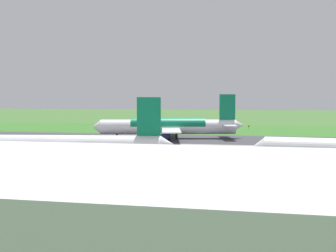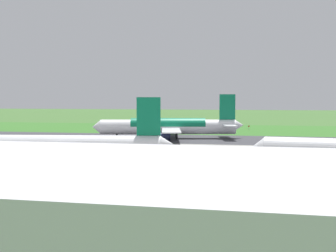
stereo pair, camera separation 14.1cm
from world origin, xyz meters
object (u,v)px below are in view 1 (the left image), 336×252
at_px(no_stopping_sign, 249,128).
at_px(terminal_building, 61,243).
at_px(service_truck_fuel, 20,140).
at_px(airliner_parked_mid, 62,145).
at_px(traffic_cone_orange, 232,130).
at_px(airliner_main, 169,126).

bearing_deg(no_stopping_sign, terminal_building, 87.04).
bearing_deg(terminal_building, service_truck_fuel, -58.21).
relative_size(airliner_parked_mid, terminal_building, 0.43).
bearing_deg(traffic_cone_orange, terminal_building, 89.55).
xyz_separation_m(service_truck_fuel, traffic_cone_orange, (-61.03, -73.82, -1.13)).
height_order(airliner_parked_mid, terminal_building, terminal_building).
height_order(airliner_parked_mid, service_truck_fuel, airliner_parked_mid).
bearing_deg(airliner_parked_mid, traffic_cone_orange, -106.51).
relative_size(airliner_main, terminal_building, 0.46).
distance_m(service_truck_fuel, no_stopping_sign, 100.35).
bearing_deg(no_stopping_sign, service_truck_fuel, 46.98).
relative_size(terminal_building, traffic_cone_orange, 210.27).
xyz_separation_m(terminal_building, service_truck_fuel, (59.70, -96.34, -4.36)).
height_order(airliner_main, terminal_building, terminal_building).
bearing_deg(terminal_building, airliner_parked_mid, -64.61).
bearing_deg(airliner_main, terminal_building, 98.45).
height_order(service_truck_fuel, traffic_cone_orange, service_truck_fuel).
distance_m(airliner_parked_mid, terminal_building, 70.50).
distance_m(service_truck_fuel, traffic_cone_orange, 95.79).
distance_m(no_stopping_sign, traffic_cone_orange, 7.53).
xyz_separation_m(airliner_main, airliner_parked_mid, (11.58, 61.85, -0.38)).
bearing_deg(service_truck_fuel, airliner_parked_mid, 132.06).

